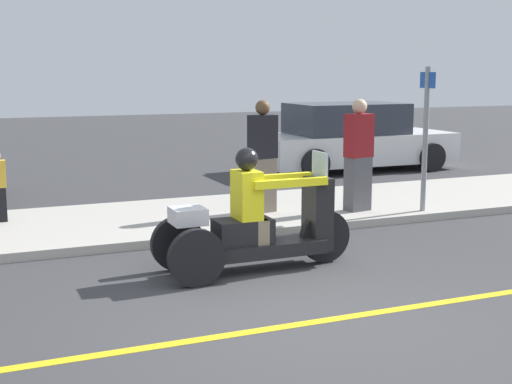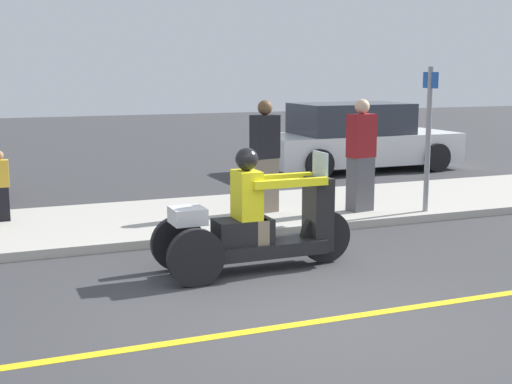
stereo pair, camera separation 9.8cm
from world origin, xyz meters
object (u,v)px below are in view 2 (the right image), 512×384
Objects in this scene: spectator_mid_group at (1,187)px; parked_car_lot_far at (356,139)px; motorcycle_trike at (256,227)px; spectator_end_of_line at (361,157)px; spectator_far_back at (265,159)px; street_sign at (428,134)px.

spectator_mid_group is 0.22× the size of parked_car_lot_far.
spectator_mid_group is at bearing -156.62° from parked_car_lot_far.
spectator_end_of_line is at bearing 38.72° from motorcycle_trike.
motorcycle_trike is 3.34m from spectator_end_of_line.
spectator_far_back is at bearing -12.23° from spectator_mid_group.
spectator_end_of_line is 5.34m from spectator_mid_group.
street_sign is at bearing -108.61° from parked_car_lot_far.
spectator_far_back is 2.51m from street_sign.
spectator_mid_group is at bearing 167.77° from spectator_far_back.
spectator_end_of_line is (2.58, 2.07, 0.44)m from motorcycle_trike.
spectator_end_of_line is 5.36m from parked_car_lot_far.
spectator_end_of_line is at bearing -18.89° from spectator_far_back.
street_sign is (0.92, -0.42, 0.37)m from spectator_end_of_line.
spectator_far_back is (1.18, 2.55, 0.44)m from motorcycle_trike.
spectator_end_of_line is (1.40, -0.48, 0.01)m from spectator_far_back.
motorcycle_trike is 8.52m from parked_car_lot_far.
parked_car_lot_far reaches higher than motorcycle_trike.
spectator_end_of_line reaches higher than spectator_far_back.
street_sign is at bearing -21.11° from spectator_far_back.
motorcycle_trike is 2.30× the size of spectator_mid_group.
spectator_end_of_line is 0.78× the size of street_sign.
parked_car_lot_far is at bearing 52.27° from motorcycle_trike.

